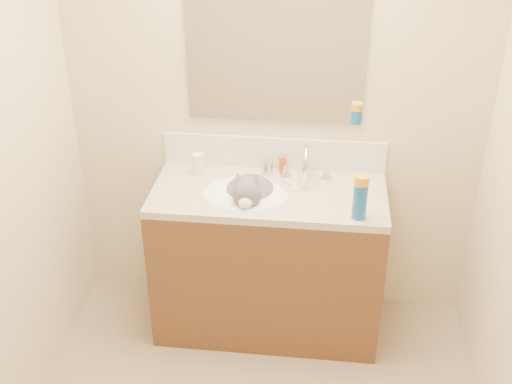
% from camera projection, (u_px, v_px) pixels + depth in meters
% --- Properties ---
extents(room_shell, '(2.24, 2.54, 2.52)m').
position_uv_depth(room_shell, '(242.00, 170.00, 2.12)').
color(room_shell, beige).
rests_on(room_shell, ground).
extents(vanity_cabinet, '(1.20, 0.55, 0.82)m').
position_uv_depth(vanity_cabinet, '(268.00, 263.00, 3.49)').
color(vanity_cabinet, brown).
rests_on(vanity_cabinet, ground).
extents(counter_slab, '(1.20, 0.55, 0.04)m').
position_uv_depth(counter_slab, '(269.00, 195.00, 3.28)').
color(counter_slab, beige).
rests_on(counter_slab, vanity_cabinet).
extents(basin, '(0.45, 0.36, 0.14)m').
position_uv_depth(basin, '(245.00, 205.00, 3.29)').
color(basin, white).
rests_on(basin, vanity_cabinet).
extents(faucet, '(0.28, 0.20, 0.21)m').
position_uv_depth(faucet, '(306.00, 166.00, 3.33)').
color(faucet, silver).
rests_on(faucet, counter_slab).
extents(cat, '(0.32, 0.40, 0.32)m').
position_uv_depth(cat, '(250.00, 196.00, 3.29)').
color(cat, '#565356').
rests_on(cat, basin).
extents(backsplash, '(1.20, 0.02, 0.18)m').
position_uv_depth(backsplash, '(274.00, 153.00, 3.45)').
color(backsplash, silver).
rests_on(backsplash, counter_slab).
extents(mirror, '(0.90, 0.02, 0.80)m').
position_uv_depth(mirror, '(275.00, 46.00, 3.16)').
color(mirror, white).
rests_on(mirror, room_shell).
extents(pill_bottle, '(0.08, 0.08, 0.12)m').
position_uv_depth(pill_bottle, '(198.00, 164.00, 3.41)').
color(pill_bottle, white).
rests_on(pill_bottle, counter_slab).
extents(pill_label, '(0.07, 0.07, 0.04)m').
position_uv_depth(pill_label, '(198.00, 166.00, 3.42)').
color(pill_label, orange).
rests_on(pill_label, pill_bottle).
extents(silver_jar, '(0.06, 0.06, 0.07)m').
position_uv_depth(silver_jar, '(267.00, 168.00, 3.43)').
color(silver_jar, '#B7B7BC').
rests_on(silver_jar, counter_slab).
extents(amber_bottle, '(0.04, 0.04, 0.09)m').
position_uv_depth(amber_bottle, '(283.00, 164.00, 3.43)').
color(amber_bottle, '#C84117').
rests_on(amber_bottle, counter_slab).
extents(toothbrush, '(0.09, 0.14, 0.01)m').
position_uv_depth(toothbrush, '(290.00, 185.00, 3.32)').
color(toothbrush, white).
rests_on(toothbrush, counter_slab).
extents(toothbrush_head, '(0.03, 0.03, 0.01)m').
position_uv_depth(toothbrush_head, '(290.00, 185.00, 3.32)').
color(toothbrush_head, '#60A9CC').
rests_on(toothbrush_head, counter_slab).
extents(spray_can, '(0.07, 0.07, 0.19)m').
position_uv_depth(spray_can, '(360.00, 200.00, 3.01)').
color(spray_can, '#175AA4').
rests_on(spray_can, counter_slab).
extents(spray_cap, '(0.08, 0.08, 0.04)m').
position_uv_depth(spray_cap, '(362.00, 180.00, 2.95)').
color(spray_cap, gold).
rests_on(spray_cap, spray_can).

